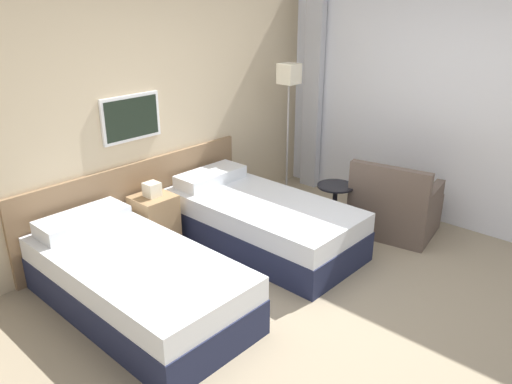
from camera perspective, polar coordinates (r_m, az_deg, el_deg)
The scene contains 9 objects.
ground_plane at distance 4.28m, azimuth 8.40°, elevation -12.73°, with size 16.00×16.00×0.00m, color gray.
wall_headboard at distance 5.16m, azimuth -11.50°, elevation 9.05°, with size 10.00×0.10×2.70m.
wall_window at distance 5.64m, azimuth 22.95°, elevation 9.22°, with size 0.21×4.66×2.70m.
bed_near_door at distance 4.18m, azimuth -13.64°, elevation -9.83°, with size 0.97×1.98×0.62m.
bed_near_window at distance 5.05m, azimuth 0.57°, elevation -3.37°, with size 0.97×1.98×0.62m.
nightstand at distance 5.09m, azimuth -11.51°, elevation -3.22°, with size 0.38×0.36×0.69m.
floor_lamp at distance 5.80m, azimuth 3.76°, elevation 11.39°, with size 0.24×0.24×1.67m.
side_table at distance 5.36m, azimuth 9.00°, elevation -0.86°, with size 0.39×0.39×0.53m.
armchair at distance 5.50m, azimuth 15.51°, elevation -1.90°, with size 0.84×0.93×0.82m.
Camera 1 is at (-2.97, -1.90, 2.42)m, focal length 35.00 mm.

